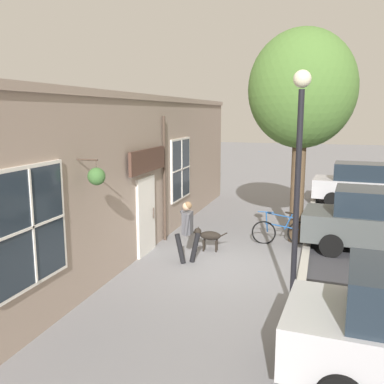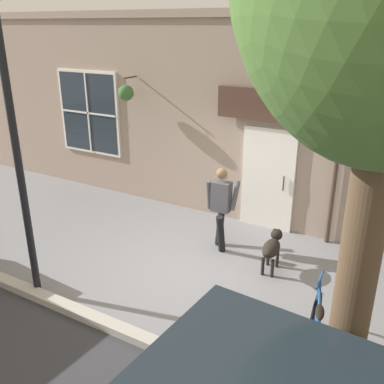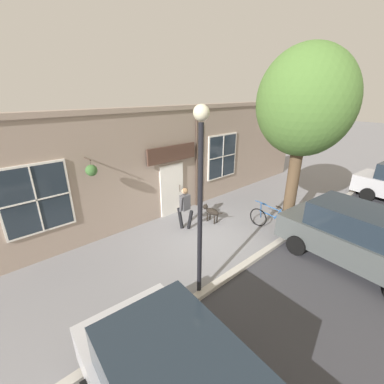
% 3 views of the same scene
% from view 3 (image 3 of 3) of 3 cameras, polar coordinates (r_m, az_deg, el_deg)
% --- Properties ---
extents(ground_plane, '(90.00, 90.00, 0.00)m').
position_cam_3_polar(ground_plane, '(9.18, 2.83, -9.68)').
color(ground_plane, gray).
extents(storefront_facade, '(0.95, 18.00, 4.26)m').
position_cam_3_polar(storefront_facade, '(9.99, -6.46, 6.25)').
color(storefront_facade, gray).
rests_on(storefront_facade, ground_plane).
extents(pedestrian_walking, '(0.63, 0.55, 1.60)m').
position_cam_3_polar(pedestrian_walking, '(9.21, -1.57, -2.88)').
color(pedestrian_walking, black).
rests_on(pedestrian_walking, ground_plane).
extents(dog_on_leash, '(0.99, 0.33, 0.66)m').
position_cam_3_polar(dog_on_leash, '(9.94, 4.26, -4.29)').
color(dog_on_leash, black).
rests_on(dog_on_leash, ground_plane).
extents(street_tree_by_curb, '(3.02, 2.71, 6.10)m').
position_cam_3_polar(street_tree_by_curb, '(9.00, 23.48, 17.10)').
color(street_tree_by_curb, brown).
rests_on(street_tree_by_curb, ground_plane).
extents(leaning_bicycle, '(1.71, 0.34, 1.00)m').
position_cam_3_polar(leaning_bicycle, '(9.85, 17.32, -5.90)').
color(leaning_bicycle, black).
rests_on(leaning_bicycle, ground_plane).
extents(parked_car_mid_block, '(4.41, 2.15, 1.75)m').
position_cam_3_polar(parked_car_mid_block, '(8.77, 32.88, -8.46)').
color(parked_car_mid_block, '#474C4C').
rests_on(parked_car_mid_block, ground_plane).
extents(street_lamp, '(0.32, 0.32, 4.53)m').
position_cam_3_polar(street_lamp, '(5.39, 1.88, 2.41)').
color(street_lamp, black).
rests_on(street_lamp, ground_plane).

